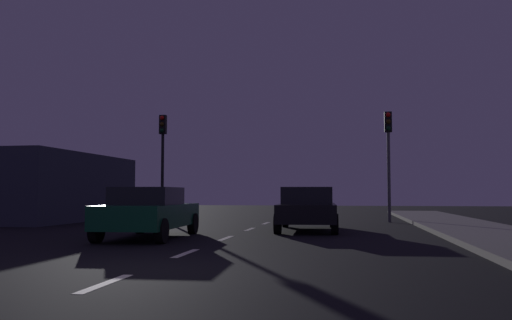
# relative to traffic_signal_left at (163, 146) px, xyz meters

# --- Properties ---
(ground_plane) EXTENTS (80.00, 80.00, 0.00)m
(ground_plane) POSITION_rel_traffic_signal_left_xyz_m (5.17, -8.61, -3.48)
(ground_plane) COLOR black
(sidewalk_curb_right) EXTENTS (3.00, 40.00, 0.15)m
(sidewalk_curb_right) POSITION_rel_traffic_signal_left_xyz_m (12.67, -8.61, -3.40)
(sidewalk_curb_right) COLOR gray
(sidewalk_curb_right) RESTS_ON ground_plane
(lane_stripe_nearest) EXTENTS (0.16, 1.60, 0.01)m
(lane_stripe_nearest) POSITION_rel_traffic_signal_left_xyz_m (5.17, -16.81, -3.47)
(lane_stripe_nearest) COLOR silver
(lane_stripe_nearest) RESTS_ON ground_plane
(lane_stripe_second) EXTENTS (0.16, 1.60, 0.01)m
(lane_stripe_second) POSITION_rel_traffic_signal_left_xyz_m (5.17, -13.01, -3.47)
(lane_stripe_second) COLOR silver
(lane_stripe_second) RESTS_ON ground_plane
(lane_stripe_third) EXTENTS (0.16, 1.60, 0.01)m
(lane_stripe_third) POSITION_rel_traffic_signal_left_xyz_m (5.17, -9.21, -3.47)
(lane_stripe_third) COLOR silver
(lane_stripe_third) RESTS_ON ground_plane
(lane_stripe_fourth) EXTENTS (0.16, 1.60, 0.01)m
(lane_stripe_fourth) POSITION_rel_traffic_signal_left_xyz_m (5.17, -5.41, -3.47)
(lane_stripe_fourth) COLOR silver
(lane_stripe_fourth) RESTS_ON ground_plane
(lane_stripe_fifth) EXTENTS (0.16, 1.60, 0.01)m
(lane_stripe_fifth) POSITION_rel_traffic_signal_left_xyz_m (5.17, -1.61, -3.47)
(lane_stripe_fifth) COLOR silver
(lane_stripe_fifth) RESTS_ON ground_plane
(lane_stripe_sixth) EXTENTS (0.16, 1.60, 0.01)m
(lane_stripe_sixth) POSITION_rel_traffic_signal_left_xyz_m (5.17, 2.19, -3.47)
(lane_stripe_sixth) COLOR silver
(lane_stripe_sixth) RESTS_ON ground_plane
(traffic_signal_left) EXTENTS (0.32, 0.38, 4.97)m
(traffic_signal_left) POSITION_rel_traffic_signal_left_xyz_m (0.00, 0.00, 0.00)
(traffic_signal_left) COLOR black
(traffic_signal_left) RESTS_ON ground_plane
(traffic_signal_right) EXTENTS (0.32, 0.38, 4.86)m
(traffic_signal_right) POSITION_rel_traffic_signal_left_xyz_m (10.38, -0.00, -0.07)
(traffic_signal_right) COLOR #4C4C51
(traffic_signal_right) RESTS_ON ground_plane
(car_stopped_ahead) EXTENTS (2.14, 4.63, 1.47)m
(car_stopped_ahead) POSITION_rel_traffic_signal_left_xyz_m (7.21, -5.71, -2.73)
(car_stopped_ahead) COLOR black
(car_stopped_ahead) RESTS_ON ground_plane
(car_adjacent_lane) EXTENTS (2.10, 4.47, 1.43)m
(car_adjacent_lane) POSITION_rel_traffic_signal_left_xyz_m (3.01, -9.51, -2.73)
(car_adjacent_lane) COLOR #0F4C2D
(car_adjacent_lane) RESTS_ON ground_plane
(storefront_left) EXTENTS (4.62, 9.29, 3.07)m
(storefront_left) POSITION_rel_traffic_signal_left_xyz_m (-5.14, -1.03, -1.94)
(storefront_left) COLOR #333847
(storefront_left) RESTS_ON ground_plane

